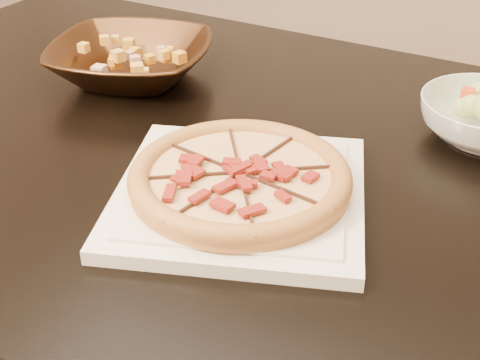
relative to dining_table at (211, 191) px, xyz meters
The scene contains 5 objects.
dining_table is the anchor object (origin of this frame).
plate 0.21m from the dining_table, 49.59° to the right, with size 0.37×0.37×0.02m.
pizza 0.22m from the dining_table, 49.58° to the right, with size 0.27×0.27×0.03m.
bronze_bowl 0.28m from the dining_table, 149.89° to the left, with size 0.27×0.27×0.07m, color #3B2212.
mixed_dish 0.30m from the dining_table, 150.09° to the left, with size 0.13×0.13×0.03m.
Camera 1 is at (0.61, -0.87, 1.21)m, focal length 50.00 mm.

